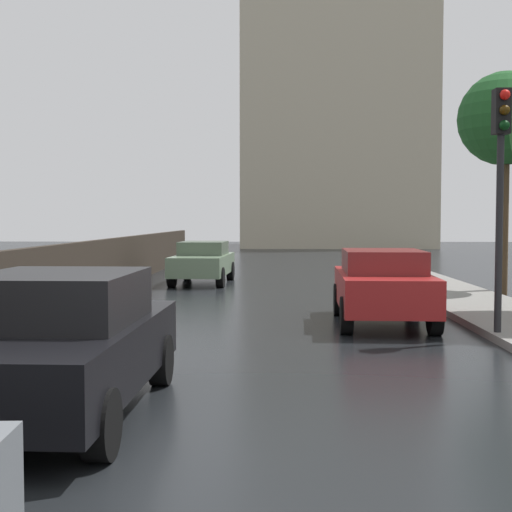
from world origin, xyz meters
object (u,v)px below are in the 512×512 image
car_green_far_ahead (203,262)px  traffic_light (501,164)px  car_black_behind_camera (58,342)px  car_red_mid_road (383,285)px  street_tree_near (505,121)px

car_green_far_ahead → traffic_light: bearing=122.9°
car_green_far_ahead → traffic_light: size_ratio=1.02×
car_black_behind_camera → traffic_light: size_ratio=1.02×
car_red_mid_road → traffic_light: 3.31m
car_red_mid_road → car_green_far_ahead: car_red_mid_road is taller
traffic_light → street_tree_near: bearing=71.6°
traffic_light → street_tree_near: 7.88m
car_black_behind_camera → street_tree_near: (8.49, 11.96, 3.96)m
car_black_behind_camera → car_green_far_ahead: bearing=-88.5°
car_red_mid_road → car_green_far_ahead: bearing=119.1°
car_red_mid_road → traffic_light: (1.67, -1.81, 2.21)m
street_tree_near → car_red_mid_road: bearing=-126.8°
car_green_far_ahead → traffic_light: 12.39m
car_red_mid_road → traffic_light: size_ratio=0.95×
street_tree_near → car_black_behind_camera: bearing=-125.4°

